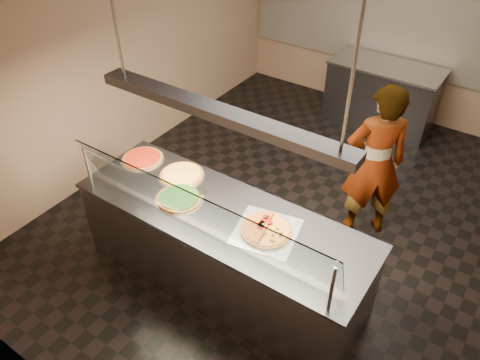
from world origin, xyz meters
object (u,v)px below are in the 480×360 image
Objects in this scene: half_pizza_sausage at (277,235)px; pizza_spinach at (180,198)px; serving_counter at (223,249)px; pizza_tomato at (143,158)px; pizza_cheese at (182,175)px; heat_lamp_housing at (219,113)px; pizza_spatula at (194,186)px; worker at (375,163)px; sneeze_guard at (196,209)px; half_pizza_pepperoni at (256,224)px; prep_table at (382,95)px; perforated_tray at (266,231)px.

pizza_spinach is at bearing -175.22° from half_pizza_sausage.
pizza_tomato reaches higher than serving_counter.
heat_lamp_housing reaches higher than pizza_cheese.
pizza_cheese is 1.03× the size of pizza_tomato.
pizza_spatula is (-0.42, 0.13, 0.49)m from serving_counter.
pizza_cheese is 0.51m from pizza_tomato.
worker is at bearing 51.73° from pizza_spinach.
sneeze_guard is 5.49× the size of half_pizza_pepperoni.
pizza_tomato is at bearing 173.65° from half_pizza_sausage.
prep_table is at bearing -110.09° from worker.
worker reaches higher than half_pizza_pepperoni.
half_pizza_sausage is (0.11, -0.00, 0.02)m from perforated_tray.
heat_lamp_housing is at bearing -176.99° from half_pizza_pepperoni.
prep_table is (0.10, 4.21, -0.76)m from sneeze_guard.
half_pizza_pepperoni is at bearing -11.36° from pizza_cheese.
serving_counter is at bearing -18.69° from pizza_cheese.
worker is at bearing -72.61° from prep_table.
pizza_cheese is 0.24m from pizza_spatula.
worker is at bearing 66.12° from sneeze_guard.
half_pizza_sausage is at bearing -83.17° from prep_table.
sneeze_guard is 4.13× the size of perforated_tray.
pizza_tomato is at bearing 169.91° from heat_lamp_housing.
prep_table is at bearing 88.64° from sneeze_guard.
serving_counter is 0.65m from perforated_tray.
heat_lamp_housing is at bearing -18.69° from pizza_cheese.
heat_lamp_housing is at bearing -177.90° from perforated_tray.
perforated_tray reaches higher than serving_counter.
pizza_tomato reaches higher than perforated_tray.
half_pizza_sausage reaches higher than serving_counter.
serving_counter is 3.87m from prep_table.
heat_lamp_housing is (0.00, 0.00, 1.48)m from serving_counter.
heat_lamp_housing reaches higher than half_pizza_sausage.
worker is at bearing 48.17° from pizza_spatula.
pizza_cheese is at bearing 168.64° from half_pizza_pepperoni.
perforated_tray is at bearing 178.96° from half_pizza_sausage.
half_pizza_pepperoni is 1.07× the size of pizza_tomato.
pizza_spinach is at bearing -53.32° from pizza_cheese.
heat_lamp_housing is at bearing 8.99° from pizza_spinach.
half_pizza_sausage is 1.03× the size of pizza_spinach.
pizza_tomato is (-1.62, 0.19, 0.01)m from perforated_tray.
perforated_tray is 2.65× the size of pizza_spatula.
pizza_spinach is (-0.78, -0.09, -0.02)m from half_pizza_pepperoni.
serving_counter is at bearing 24.08° from worker.
pizza_tomato is (-1.16, 0.21, 0.48)m from serving_counter.
pizza_spinach is 0.25× the size of worker.
sneeze_guard is 1.43× the size of worker.
heat_lamp_housing is at bearing 90.00° from sneeze_guard.
perforated_tray is 0.11m from half_pizza_pepperoni.
pizza_spatula reaches higher than pizza_tomato.
half_pizza_pepperoni is at bearing 179.00° from half_pizza_sausage.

